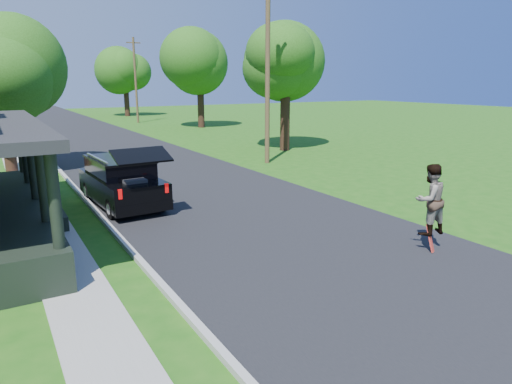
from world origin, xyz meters
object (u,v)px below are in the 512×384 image
black_suv (122,182)px  tree_right_near (285,60)px  skateboarder (430,199)px  utility_pole_near (268,68)px

black_suv → tree_right_near: (12.05, 8.03, 4.58)m
tree_right_near → skateboarder: bearing=-111.9°
black_suv → skateboarder: bearing=-59.1°
skateboarder → tree_right_near: tree_right_near is taller
black_suv → utility_pole_near: utility_pole_near is taller
black_suv → tree_right_near: bearing=30.6°
black_suv → tree_right_near: tree_right_near is taller
black_suv → skateboarder: 9.88m
black_suv → utility_pole_near: size_ratio=0.51×
black_suv → utility_pole_near: (8.75, 4.68, 3.97)m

